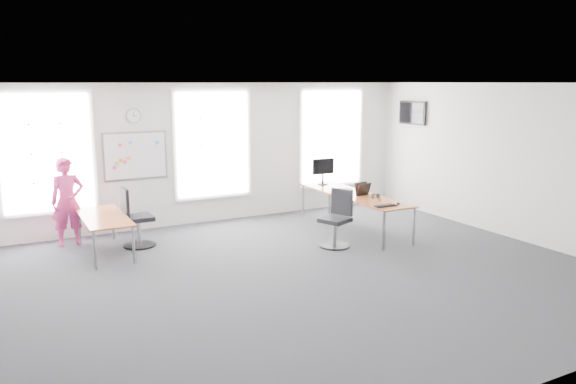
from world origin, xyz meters
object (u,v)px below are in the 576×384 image
desk_right (354,196)px  headphones (375,196)px  keyboard (385,206)px  desk_left (104,219)px  person (68,202)px  monitor (323,169)px  chair_right (337,222)px  chair_left (135,221)px

desk_right → headphones: size_ratio=18.90×
keyboard → desk_left: bearing=159.0°
person → keyboard: size_ratio=3.88×
desk_left → monitor: size_ratio=3.17×
desk_right → headphones: (0.11, -0.58, 0.09)m
keyboard → monitor: bearing=88.0°
chair_right → chair_left: (-3.33, 1.71, 0.03)m
person → keyboard: 5.91m
chair_right → keyboard: chair_right is taller
person → monitor: 5.37m
chair_left → person: bearing=55.1°
chair_right → keyboard: bearing=41.0°
chair_left → desk_left: bearing=103.2°
keyboard → monitor: monitor is taller
person → chair_left: bearing=-35.6°
desk_right → person: person is taller
person → keyboard: person is taller
person → keyboard: bearing=-30.1°
keyboard → monitor: (0.16, 2.47, 0.34)m
desk_right → person: 5.57m
person → monitor: person is taller
chair_left → person: 1.32m
monitor → desk_right: bearing=-88.1°
chair_left → headphones: size_ratio=6.85×
person → headphones: bearing=-23.1°
person → desk_right: bearing=-17.9°
headphones → monitor: (-0.10, 1.81, 0.31)m
desk_right → keyboard: size_ratio=7.26×
desk_right → chair_left: chair_left is taller
desk_right → person: bearing=163.6°
headphones → desk_right: bearing=108.0°
chair_left → monitor: size_ratio=1.91×
desk_left → chair_left: chair_left is taller
desk_right → chair_right: chair_right is taller
keyboard → person: bearing=153.1°
chair_left → monitor: monitor is taller
chair_right → chair_left: 3.74m
keyboard → desk_right: bearing=84.8°
desk_left → keyboard: keyboard is taller
headphones → monitor: monitor is taller
person → headphones: person is taller
desk_left → headphones: (4.97, -1.30, 0.17)m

